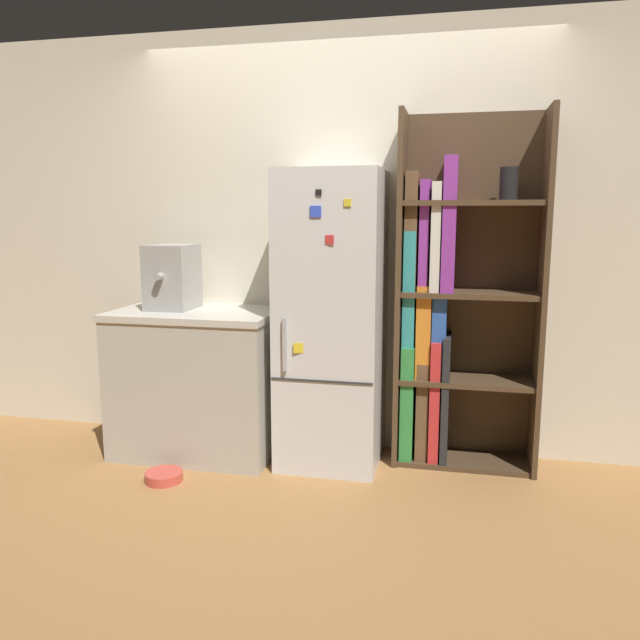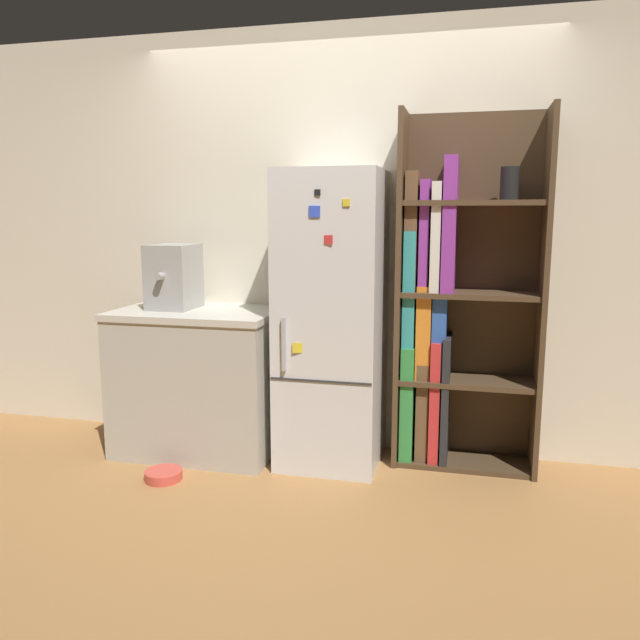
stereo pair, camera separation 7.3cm
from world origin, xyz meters
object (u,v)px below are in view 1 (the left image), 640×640
(bookshelf, at_px, (448,310))
(pet_bowl, at_px, (164,476))
(espresso_machine, at_px, (172,277))
(refrigerator, at_px, (332,320))

(bookshelf, distance_m, pet_bowl, 1.88)
(bookshelf, distance_m, espresso_machine, 1.68)
(refrigerator, relative_size, bookshelf, 0.84)
(refrigerator, distance_m, pet_bowl, 1.30)
(refrigerator, bearing_deg, espresso_machine, -179.54)
(bookshelf, height_order, espresso_machine, bookshelf)
(bookshelf, xyz_separation_m, pet_bowl, (-1.52, -0.66, -0.89))
(bookshelf, relative_size, pet_bowl, 9.70)
(espresso_machine, height_order, pet_bowl, espresso_machine)
(bookshelf, bearing_deg, pet_bowl, -156.50)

